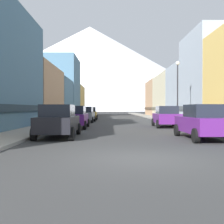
{
  "coord_description": "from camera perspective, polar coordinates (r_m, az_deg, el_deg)",
  "views": [
    {
      "loc": [
        -0.98,
        -8.58,
        1.58
      ],
      "look_at": [
        -0.7,
        32.95,
        1.04
      ],
      "focal_mm": 44.13,
      "sensor_mm": 36.0,
      "label": 1
    }
  ],
  "objects": [
    {
      "name": "ground_plane",
      "position": [
        8.78,
        6.13,
        -9.62
      ],
      "size": [
        400.0,
        400.0,
        0.0
      ],
      "primitive_type": "plane",
      "color": "#363636"
    },
    {
      "name": "sidewalk_left",
      "position": [
        43.92,
        -7.28,
        -1.23
      ],
      "size": [
        2.5,
        100.0,
        0.15
      ],
      "primitive_type": "cube",
      "color": "gray",
      "rests_on": "ground"
    },
    {
      "name": "sidewalk_right",
      "position": [
        44.2,
        9.03,
        -1.22
      ],
      "size": [
        2.5,
        100.0,
        0.15
      ],
      "primitive_type": "cube",
      "color": "gray",
      "rests_on": "ground"
    },
    {
      "name": "storefront_left_2",
      "position": [
        34.57,
        -17.49,
        3.38
      ],
      "size": [
        7.56,
        11.82,
        6.63
      ],
      "color": "tan",
      "rests_on": "ground"
    },
    {
      "name": "storefront_left_3",
      "position": [
        45.46,
        -14.41,
        2.56
      ],
      "size": [
        9.28,
        9.69,
        6.32
      ],
      "color": "slate",
      "rests_on": "ground"
    },
    {
      "name": "storefront_left_4",
      "position": [
        55.78,
        -10.6,
        4.9
      ],
      "size": [
        6.97,
        10.6,
        11.64
      ],
      "color": "slate",
      "rests_on": "ground"
    },
    {
      "name": "storefront_left_5",
      "position": [
        66.38,
        -10.04,
        2.23
      ],
      "size": [
        9.52,
        10.35,
        6.91
      ],
      "color": "#D8B259",
      "rests_on": "ground"
    },
    {
      "name": "storefront_right_3",
      "position": [
        40.08,
        17.62,
        3.67
      ],
      "size": [
        8.07,
        8.27,
        7.58
      ],
      "color": "#99A5B2",
      "rests_on": "ground"
    },
    {
      "name": "storefront_right_4",
      "position": [
        50.36,
        14.23,
        3.05
      ],
      "size": [
        8.72,
        12.78,
        7.54
      ],
      "color": "beige",
      "rests_on": "ground"
    },
    {
      "name": "storefront_right_5",
      "position": [
        62.35,
        11.82,
        2.67
      ],
      "size": [
        9.67,
        11.36,
        7.67
      ],
      "color": "tan",
      "rests_on": "ground"
    },
    {
      "name": "car_left_0",
      "position": [
        15.24,
        -11.05,
        -1.83
      ],
      "size": [
        2.12,
        4.43,
        1.78
      ],
      "color": "black",
      "rests_on": "ground"
    },
    {
      "name": "car_left_1",
      "position": [
        22.09,
        -7.71,
        -1.03
      ],
      "size": [
        2.09,
        4.41,
        1.78
      ],
      "color": "#591E72",
      "rests_on": "ground"
    },
    {
      "name": "car_left_2",
      "position": [
        31.42,
        -5.53,
        -0.5
      ],
      "size": [
        2.16,
        4.44,
        1.78
      ],
      "color": "slate",
      "rests_on": "ground"
    },
    {
      "name": "car_left_3",
      "position": [
        38.59,
        -4.57,
        -0.27
      ],
      "size": [
        2.12,
        4.43,
        1.78
      ],
      "color": "#B28419",
      "rests_on": "ground"
    },
    {
      "name": "car_right_0",
      "position": [
        14.84,
        18.42,
        -1.92
      ],
      "size": [
        2.12,
        4.43,
        1.78
      ],
      "color": "#591E72",
      "rests_on": "ground"
    },
    {
      "name": "car_right_1",
      "position": [
        23.8,
        11.2,
        -0.91
      ],
      "size": [
        2.2,
        4.46,
        1.78
      ],
      "color": "#591E72",
      "rests_on": "ground"
    },
    {
      "name": "trash_bin_right",
      "position": [
        20.68,
        20.39,
        -1.9
      ],
      "size": [
        0.59,
        0.59,
        0.98
      ],
      "color": "#4C5156",
      "rests_on": "sidewalk_right"
    },
    {
      "name": "potted_plant_0",
      "position": [
        25.78,
        -13.89,
        -1.58
      ],
      "size": [
        0.5,
        0.5,
        0.81
      ],
      "color": "brown",
      "rests_on": "sidewalk_left"
    },
    {
      "name": "potted_plant_2",
      "position": [
        21.53,
        21.39,
        -1.95
      ],
      "size": [
        0.46,
        0.46,
        0.79
      ],
      "color": "#4C4C51",
      "rests_on": "sidewalk_right"
    },
    {
      "name": "pedestrian_0",
      "position": [
        29.4,
        -10.71,
        -0.61
      ],
      "size": [
        0.36,
        0.36,
        1.62
      ],
      "color": "#333338",
      "rests_on": "sidewalk_left"
    },
    {
      "name": "streetlamp_right",
      "position": [
        26.66,
        13.43,
        5.9
      ],
      "size": [
        0.36,
        0.36,
        5.86
      ],
      "color": "black",
      "rests_on": "sidewalk_right"
    },
    {
      "name": "mountain_backdrop",
      "position": [
        272.11,
        -4.59,
        8.98
      ],
      "size": [
        268.57,
        268.57,
        81.19
      ],
      "primitive_type": "cone",
      "color": "white",
      "rests_on": "ground"
    }
  ]
}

